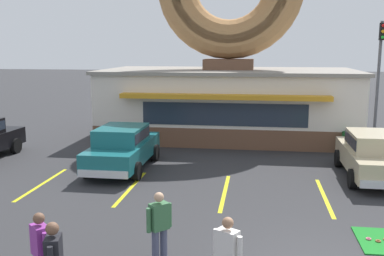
{
  "coord_description": "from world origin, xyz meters",
  "views": [
    {
      "loc": [
        -1.45,
        -8.32,
        4.41
      ],
      "look_at": [
        -3.4,
        5.0,
        2.0
      ],
      "focal_mm": 42.0,
      "sensor_mm": 36.0,
      "label": 1
    }
  ],
  "objects_px": {
    "car_teal": "(123,146)",
    "traffic_light_pole": "(380,61)",
    "pedestrian_hooded_kid": "(159,225)",
    "pedestrian_blue_sweater_man": "(41,250)",
    "car_champagne": "(373,153)",
    "pedestrian_leather_jacket_man": "(227,255)",
    "trash_bin": "(348,143)"
  },
  "relations": [
    {
      "from": "car_teal",
      "to": "traffic_light_pole",
      "type": "distance_m",
      "value": 15.16
    },
    {
      "from": "pedestrian_hooded_kid",
      "to": "trash_bin",
      "type": "distance_m",
      "value": 12.01
    },
    {
      "from": "car_teal",
      "to": "pedestrian_blue_sweater_man",
      "type": "xyz_separation_m",
      "value": [
        1.08,
        -8.48,
        -0.02
      ]
    },
    {
      "from": "car_champagne",
      "to": "pedestrian_blue_sweater_man",
      "type": "xyz_separation_m",
      "value": [
        -7.69,
        -8.58,
        -0.02
      ]
    },
    {
      "from": "pedestrian_blue_sweater_man",
      "to": "traffic_light_pole",
      "type": "xyz_separation_m",
      "value": [
        10.14,
        18.27,
        2.86
      ]
    },
    {
      "from": "pedestrian_leather_jacket_man",
      "to": "trash_bin",
      "type": "distance_m",
      "value": 12.47
    },
    {
      "from": "pedestrian_leather_jacket_man",
      "to": "trash_bin",
      "type": "relative_size",
      "value": 1.59
    },
    {
      "from": "car_teal",
      "to": "pedestrian_hooded_kid",
      "type": "relative_size",
      "value": 2.96
    },
    {
      "from": "pedestrian_hooded_kid",
      "to": "pedestrian_blue_sweater_man",
      "type": "bearing_deg",
      "value": -141.52
    },
    {
      "from": "car_champagne",
      "to": "pedestrian_leather_jacket_man",
      "type": "height_order",
      "value": "car_champagne"
    },
    {
      "from": "pedestrian_blue_sweater_man",
      "to": "car_teal",
      "type": "bearing_deg",
      "value": 97.28
    },
    {
      "from": "pedestrian_blue_sweater_man",
      "to": "car_champagne",
      "type": "bearing_deg",
      "value": 48.11
    },
    {
      "from": "trash_bin",
      "to": "traffic_light_pole",
      "type": "distance_m",
      "value": 7.49
    },
    {
      "from": "car_teal",
      "to": "pedestrian_leather_jacket_man",
      "type": "height_order",
      "value": "car_teal"
    },
    {
      "from": "car_teal",
      "to": "traffic_light_pole",
      "type": "relative_size",
      "value": 0.79
    },
    {
      "from": "car_teal",
      "to": "car_champagne",
      "type": "bearing_deg",
      "value": 0.62
    },
    {
      "from": "car_champagne",
      "to": "traffic_light_pole",
      "type": "bearing_deg",
      "value": 75.82
    },
    {
      "from": "car_teal",
      "to": "trash_bin",
      "type": "bearing_deg",
      "value": 22.22
    },
    {
      "from": "pedestrian_hooded_kid",
      "to": "traffic_light_pole",
      "type": "height_order",
      "value": "traffic_light_pole"
    },
    {
      "from": "car_champagne",
      "to": "pedestrian_hooded_kid",
      "type": "height_order",
      "value": "car_champagne"
    },
    {
      "from": "trash_bin",
      "to": "traffic_light_pole",
      "type": "relative_size",
      "value": 0.17
    },
    {
      "from": "pedestrian_leather_jacket_man",
      "to": "traffic_light_pole",
      "type": "height_order",
      "value": "traffic_light_pole"
    },
    {
      "from": "pedestrian_leather_jacket_man",
      "to": "traffic_light_pole",
      "type": "relative_size",
      "value": 0.27
    },
    {
      "from": "car_teal",
      "to": "trash_bin",
      "type": "height_order",
      "value": "car_teal"
    },
    {
      "from": "trash_bin",
      "to": "car_teal",
      "type": "bearing_deg",
      "value": -157.78
    },
    {
      "from": "pedestrian_blue_sweater_man",
      "to": "trash_bin",
      "type": "bearing_deg",
      "value": 57.81
    },
    {
      "from": "pedestrian_hooded_kid",
      "to": "trash_bin",
      "type": "bearing_deg",
      "value": 61.53
    },
    {
      "from": "pedestrian_hooded_kid",
      "to": "car_champagne",
      "type": "bearing_deg",
      "value": 50.55
    },
    {
      "from": "pedestrian_blue_sweater_man",
      "to": "pedestrian_hooded_kid",
      "type": "distance_m",
      "value": 2.35
    },
    {
      "from": "car_teal",
      "to": "pedestrian_hooded_kid",
      "type": "height_order",
      "value": "car_teal"
    },
    {
      "from": "pedestrian_leather_jacket_man",
      "to": "car_champagne",
      "type": "bearing_deg",
      "value": 62.07
    },
    {
      "from": "pedestrian_blue_sweater_man",
      "to": "trash_bin",
      "type": "xyz_separation_m",
      "value": [
        7.56,
        12.01,
        -0.35
      ]
    }
  ]
}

